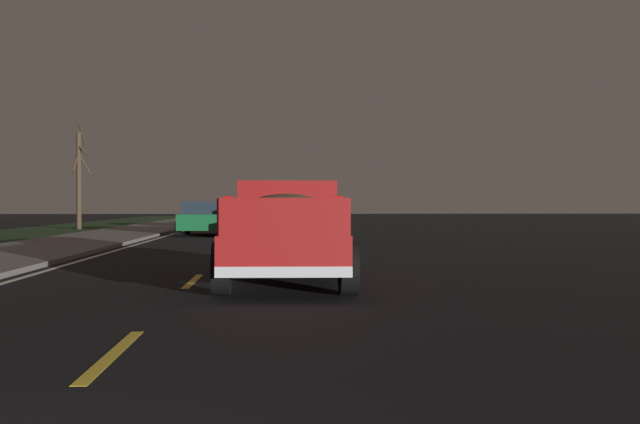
# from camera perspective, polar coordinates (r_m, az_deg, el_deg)

# --- Properties ---
(ground) EXTENTS (144.00, 144.00, 0.00)m
(ground) POSITION_cam_1_polar(r_m,az_deg,el_deg) (29.79, -6.44, -2.11)
(ground) COLOR black
(sidewalk_shoulder) EXTENTS (108.00, 4.00, 0.12)m
(sidewalk_shoulder) POSITION_cam_1_polar(r_m,az_deg,el_deg) (30.62, -17.16, -1.95)
(sidewalk_shoulder) COLOR slate
(sidewalk_shoulder) RESTS_ON ground
(lane_markings) EXTENTS (108.00, 3.54, 0.01)m
(lane_markings) POSITION_cam_1_polar(r_m,az_deg,el_deg) (31.94, -10.83, -1.93)
(lane_markings) COLOR yellow
(lane_markings) RESTS_ON ground
(pickup_truck) EXTENTS (5.48, 2.39, 1.87)m
(pickup_truck) POSITION_cam_1_polar(r_m,az_deg,el_deg) (13.12, -2.63, -1.35)
(pickup_truck) COLOR maroon
(pickup_truck) RESTS_ON ground
(sedan_black) EXTENTS (4.44, 2.09, 1.54)m
(sedan_black) POSITION_cam_1_polar(r_m,az_deg,el_deg) (29.68, -3.14, -0.60)
(sedan_black) COLOR black
(sedan_black) RESTS_ON ground
(sedan_silver) EXTENTS (4.41, 2.04, 1.54)m
(sedan_silver) POSITION_cam_1_polar(r_m,az_deg,el_deg) (41.58, -2.86, -0.24)
(sedan_silver) COLOR #B2B5BA
(sedan_silver) RESTS_ON ground
(sedan_green) EXTENTS (4.42, 2.05, 1.54)m
(sedan_green) POSITION_cam_1_polar(r_m,az_deg,el_deg) (33.12, -9.34, -0.48)
(sedan_green) COLOR #14592D
(sedan_green) RESTS_ON ground
(sedan_red) EXTENTS (4.45, 2.11, 1.54)m
(sedan_red) POSITION_cam_1_polar(r_m,az_deg,el_deg) (40.69, -7.81, -0.27)
(sedan_red) COLOR maroon
(sedan_red) RESTS_ON ground
(bare_tree_far) EXTENTS (2.03, 0.95, 6.07)m
(bare_tree_far) POSITION_cam_1_polar(r_m,az_deg,el_deg) (42.75, -18.66, 2.63)
(bare_tree_far) COLOR #423323
(bare_tree_far) RESTS_ON ground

